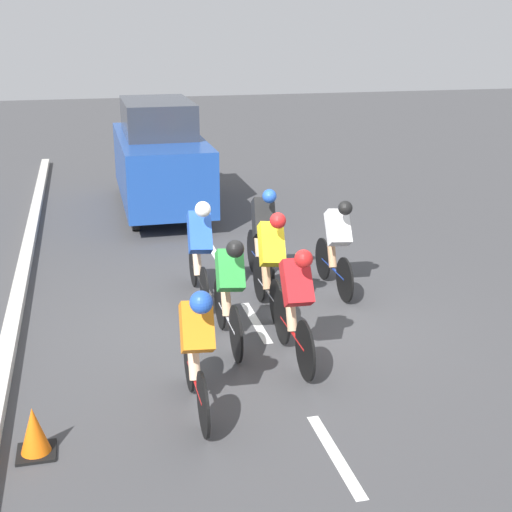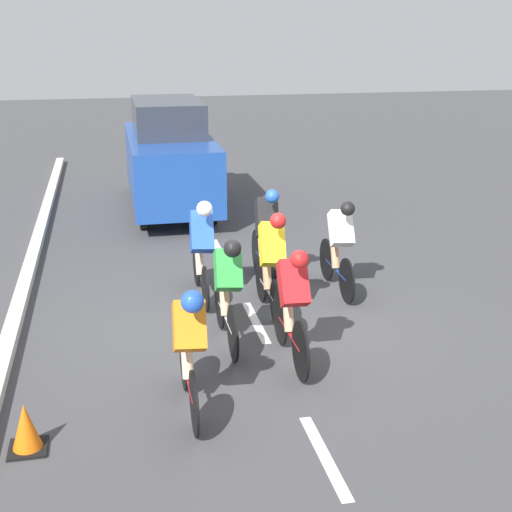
% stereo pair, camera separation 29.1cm
% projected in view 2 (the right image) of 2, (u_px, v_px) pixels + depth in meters
% --- Properties ---
extents(ground_plane, '(60.00, 60.00, 0.00)m').
position_uv_depth(ground_plane, '(256.00, 322.00, 9.68)').
color(ground_plane, '#424244').
extents(lane_stripe_near, '(0.12, 1.40, 0.01)m').
position_uv_depth(lane_stripe_near, '(325.00, 456.00, 6.71)').
color(lane_stripe_near, white).
rests_on(lane_stripe_near, ground).
extents(lane_stripe_mid, '(0.12, 1.40, 0.01)m').
position_uv_depth(lane_stripe_mid, '(256.00, 322.00, 9.69)').
color(lane_stripe_mid, white).
rests_on(lane_stripe_mid, ground).
extents(lane_stripe_far, '(0.12, 1.40, 0.01)m').
position_uv_depth(lane_stripe_far, '(219.00, 251.00, 12.66)').
color(lane_stripe_far, white).
rests_on(lane_stripe_far, ground).
extents(curb, '(0.20, 24.58, 0.14)m').
position_uv_depth(curb, '(10.00, 338.00, 9.05)').
color(curb, beige).
rests_on(curb, ground).
extents(cyclist_yellow, '(0.37, 1.63, 1.53)m').
position_uv_depth(cyclist_yellow, '(271.00, 260.00, 9.67)').
color(cyclist_yellow, black).
rests_on(cyclist_yellow, ground).
extents(cyclist_black, '(0.38, 1.68, 1.56)m').
position_uv_depth(cyclist_black, '(266.00, 234.00, 10.85)').
color(cyclist_black, black).
rests_on(cyclist_black, ground).
extents(cyclist_orange, '(0.35, 1.61, 1.46)m').
position_uv_depth(cyclist_orange, '(189.00, 346.00, 7.21)').
color(cyclist_orange, black).
rests_on(cyclist_orange, ground).
extents(cyclist_green, '(0.36, 1.70, 1.46)m').
position_uv_depth(cyclist_green, '(228.00, 289.00, 8.78)').
color(cyclist_green, black).
rests_on(cyclist_green, ground).
extents(cyclist_red, '(0.33, 1.69, 1.50)m').
position_uv_depth(cyclist_red, '(292.00, 303.00, 8.31)').
color(cyclist_red, black).
rests_on(cyclist_red, ground).
extents(cyclist_blue, '(0.36, 1.69, 1.54)m').
position_uv_depth(cyclist_blue, '(202.00, 246.00, 10.25)').
color(cyclist_blue, black).
rests_on(cyclist_blue, ground).
extents(cyclist_white, '(0.35, 1.65, 1.46)m').
position_uv_depth(cyclist_white, '(339.00, 244.00, 10.53)').
color(cyclist_white, black).
rests_on(cyclist_white, ground).
extents(support_car, '(1.70, 4.46, 2.31)m').
position_uv_depth(support_car, '(170.00, 157.00, 15.10)').
color(support_car, black).
rests_on(support_car, ground).
extents(traffic_cone, '(0.36, 0.36, 0.49)m').
position_uv_depth(traffic_cone, '(26.00, 428.00, 6.75)').
color(traffic_cone, black).
rests_on(traffic_cone, ground).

